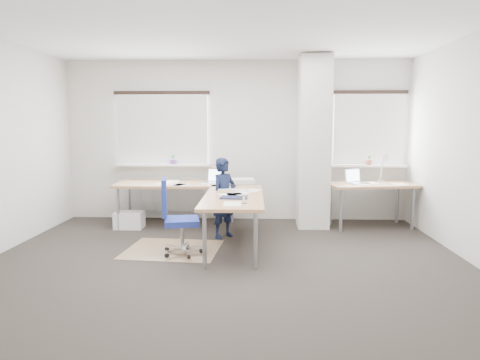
{
  "coord_description": "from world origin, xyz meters",
  "views": [
    {
      "loc": [
        0.38,
        -5.07,
        1.69
      ],
      "look_at": [
        0.14,
        0.9,
        0.91
      ],
      "focal_mm": 32.0,
      "sensor_mm": 36.0,
      "label": 1
    }
  ],
  "objects_px": {
    "task_chair": "(179,233)",
    "desk_main": "(206,191)",
    "desk_side": "(371,186)",
    "person": "(224,198)"
  },
  "relations": [
    {
      "from": "task_chair",
      "to": "desk_main",
      "type": "bearing_deg",
      "value": 64.43
    },
    {
      "from": "desk_side",
      "to": "person",
      "type": "bearing_deg",
      "value": -172.63
    },
    {
      "from": "desk_main",
      "to": "desk_side",
      "type": "distance_m",
      "value": 2.72
    },
    {
      "from": "desk_main",
      "to": "person",
      "type": "relative_size",
      "value": 2.17
    },
    {
      "from": "task_chair",
      "to": "person",
      "type": "height_order",
      "value": "person"
    },
    {
      "from": "desk_main",
      "to": "desk_side",
      "type": "xyz_separation_m",
      "value": [
        2.64,
        0.65,
        -0.01
      ]
    },
    {
      "from": "desk_main",
      "to": "desk_side",
      "type": "height_order",
      "value": "desk_side"
    },
    {
      "from": "desk_main",
      "to": "task_chair",
      "type": "xyz_separation_m",
      "value": [
        -0.25,
        -0.96,
        -0.41
      ]
    },
    {
      "from": "desk_side",
      "to": "desk_main",
      "type": "bearing_deg",
      "value": -176.11
    },
    {
      "from": "person",
      "to": "desk_main",
      "type": "bearing_deg",
      "value": 112.91
    }
  ]
}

